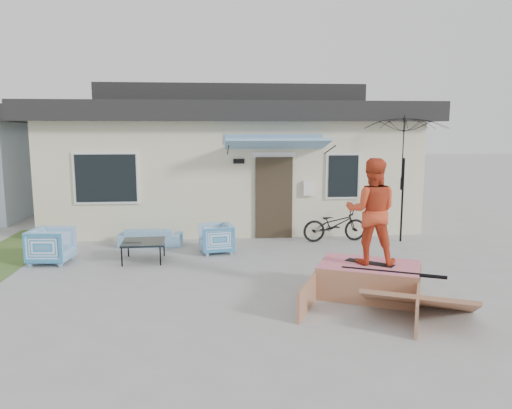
{
  "coord_description": "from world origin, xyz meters",
  "views": [
    {
      "loc": [
        -0.56,
        -7.85,
        2.81
      ],
      "look_at": [
        0.3,
        1.8,
        1.3
      ],
      "focal_mm": 34.15,
      "sensor_mm": 36.0,
      "label": 1
    }
  ],
  "objects": [
    {
      "name": "ground",
      "position": [
        0.0,
        0.0,
        0.0
      ],
      "size": [
        90.0,
        90.0,
        0.0
      ],
      "primitive_type": "plane",
      "color": "#969695",
      "rests_on": "ground"
    },
    {
      "name": "house",
      "position": [
        0.0,
        7.99,
        1.94
      ],
      "size": [
        10.8,
        8.49,
        4.1
      ],
      "color": "beige",
      "rests_on": "ground"
    },
    {
      "name": "loveseat",
      "position": [
        -2.09,
        3.88,
        0.29
      ],
      "size": [
        1.53,
        0.56,
        0.58
      ],
      "primitive_type": "imported",
      "rotation": [
        0.0,
        0.0,
        3.06
      ],
      "color": "teal",
      "rests_on": "ground"
    },
    {
      "name": "armchair_left",
      "position": [
        -3.97,
        2.48,
        0.41
      ],
      "size": [
        0.82,
        0.87,
        0.83
      ],
      "primitive_type": "imported",
      "rotation": [
        0.0,
        0.0,
        1.48
      ],
      "color": "teal",
      "rests_on": "ground"
    },
    {
      "name": "armchair_right",
      "position": [
        -0.5,
        3.06,
        0.37
      ],
      "size": [
        0.79,
        0.82,
        0.73
      ],
      "primitive_type": "imported",
      "rotation": [
        0.0,
        0.0,
        -1.39
      ],
      "color": "teal",
      "rests_on": "ground"
    },
    {
      "name": "coffee_table",
      "position": [
        -2.06,
        2.48,
        0.22
      ],
      "size": [
        0.92,
        0.92,
        0.43
      ],
      "primitive_type": "cube",
      "rotation": [
        0.0,
        0.0,
        0.05
      ],
      "color": "black",
      "rests_on": "ground"
    },
    {
      "name": "bicycle",
      "position": [
        2.48,
        3.95,
        0.52
      ],
      "size": [
        1.67,
        0.69,
        1.04
      ],
      "primitive_type": "imported",
      "rotation": [
        0.0,
        0.0,
        1.64
      ],
      "color": "black",
      "rests_on": "ground"
    },
    {
      "name": "patio_umbrella",
      "position": [
        4.14,
        3.78,
        1.75
      ],
      "size": [
        2.59,
        2.49,
        2.2
      ],
      "color": "black",
      "rests_on": "ground"
    },
    {
      "name": "skate_ramp",
      "position": [
        2.05,
        -0.09,
        0.27
      ],
      "size": [
        2.38,
        2.64,
        0.54
      ],
      "primitive_type": null,
      "rotation": [
        0.0,
        0.0,
        -0.43
      ],
      "color": "#966247",
      "rests_on": "ground"
    },
    {
      "name": "skateboard",
      "position": [
        2.08,
        -0.04,
        0.57
      ],
      "size": [
        0.77,
        0.68,
        0.05
      ],
      "primitive_type": "cube",
      "rotation": [
        0.0,
        0.0,
        -0.68
      ],
      "color": "black",
      "rests_on": "skate_ramp"
    },
    {
      "name": "skater",
      "position": [
        2.08,
        -0.04,
        1.48
      ],
      "size": [
        1.02,
        0.88,
        1.77
      ],
      "primitive_type": "imported",
      "rotation": [
        0.0,
        0.0,
        2.87
      ],
      "color": "#CD4324",
      "rests_on": "skateboard"
    }
  ]
}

